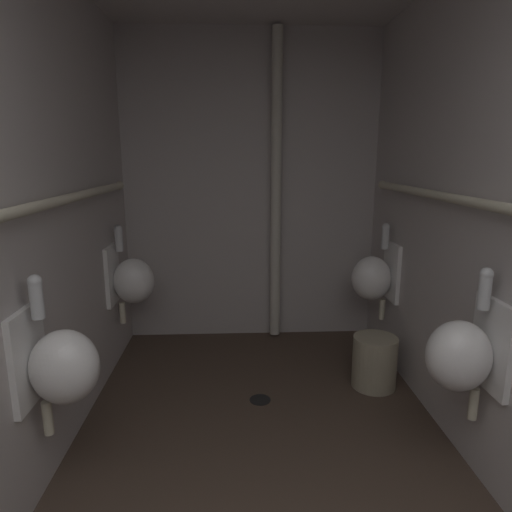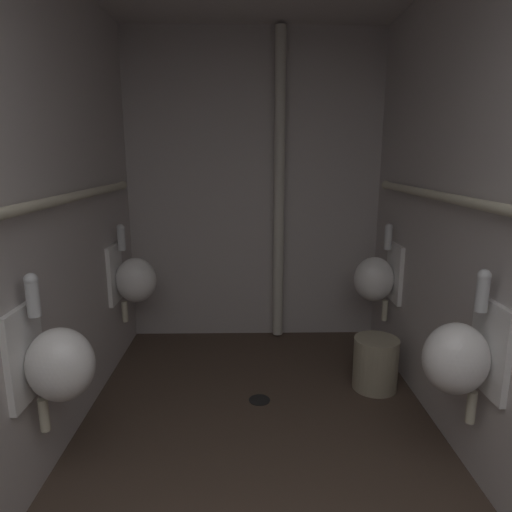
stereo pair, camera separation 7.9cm
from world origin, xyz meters
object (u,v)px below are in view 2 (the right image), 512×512
standpipe_back_wall (279,191)px  floor_drain (259,400)px  waste_bin (375,363)px  urinal_left_mid (55,362)px  urinal_right_far (377,278)px  urinal_left_far (133,279)px  urinal_right_mid (461,356)px

standpipe_back_wall → floor_drain: size_ratio=18.13×
floor_drain → waste_bin: (0.80, 0.15, 0.18)m
urinal_left_mid → floor_drain: urinal_left_mid is taller
urinal_left_mid → standpipe_back_wall: (1.13, 1.87, 0.62)m
waste_bin → urinal_right_far: bearing=76.6°
urinal_right_far → standpipe_back_wall: size_ratio=0.30×
floor_drain → standpipe_back_wall: bearing=79.9°
urinal_left_far → urinal_right_far: same height
urinal_right_far → standpipe_back_wall: standpipe_back_wall is taller
urinal_left_far → floor_drain: size_ratio=5.39×
waste_bin → urinal_left_mid: bearing=-151.2°
urinal_left_mid → urinal_right_far: same height
floor_drain → waste_bin: bearing=10.7°
urinal_right_far → urinal_left_far: bearing=179.6°
urinal_left_far → floor_drain: (0.94, -0.59, -0.67)m
urinal_left_mid → waste_bin: bearing=28.8°
urinal_right_mid → floor_drain: size_ratio=5.39×
urinal_right_mid → floor_drain: bearing=139.2°
urinal_left_far → waste_bin: bearing=-14.0°
urinal_left_mid → waste_bin: urinal_left_mid is taller
standpipe_back_wall → waste_bin: (0.61, -0.92, -1.11)m
urinal_left_far → standpipe_back_wall: 1.37m
standpipe_back_wall → urinal_left_mid: bearing=-121.1°
urinal_right_mid → floor_drain: (-0.91, 0.78, -0.67)m
waste_bin → urinal_right_mid: bearing=-83.8°
urinal_right_far → waste_bin: bearing=-103.4°
urinal_right_mid → standpipe_back_wall: standpipe_back_wall is taller
waste_bin → urinal_left_far: bearing=166.0°
urinal_left_far → urinal_right_mid: bearing=-36.6°
floor_drain → urinal_right_mid: bearing=-40.8°
urinal_right_far → standpipe_back_wall: 1.07m
urinal_left_mid → urinal_right_far: bearing=36.8°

